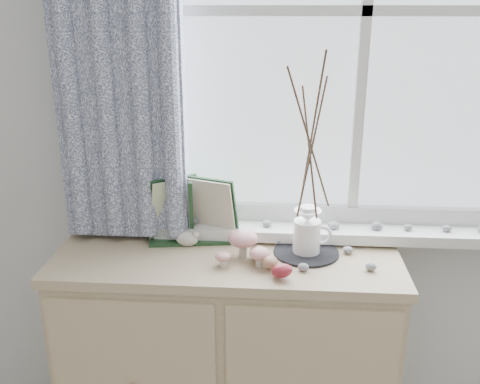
{
  "coord_description": "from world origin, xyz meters",
  "views": [
    {
      "loc": [
        0.02,
        0.09,
        1.67
      ],
      "look_at": [
        -0.1,
        1.7,
        1.1
      ],
      "focal_mm": 40.0,
      "sensor_mm": 36.0,
      "label": 1
    }
  ],
  "objects_px": {
    "sideboard": "(227,358)",
    "botanical_book": "(190,212)",
    "twig_pitcher": "(311,140)",
    "toadstool_cluster": "(245,244)"
  },
  "relations": [
    {
      "from": "sideboard",
      "to": "botanical_book",
      "type": "distance_m",
      "value": 0.57
    },
    {
      "from": "sideboard",
      "to": "botanical_book",
      "type": "relative_size",
      "value": 3.31
    },
    {
      "from": "sideboard",
      "to": "botanical_book",
      "type": "bearing_deg",
      "value": 148.62
    },
    {
      "from": "twig_pitcher",
      "to": "sideboard",
      "type": "bearing_deg",
      "value": -177.6
    },
    {
      "from": "sideboard",
      "to": "toadstool_cluster",
      "type": "height_order",
      "value": "toadstool_cluster"
    },
    {
      "from": "botanical_book",
      "to": "toadstool_cluster",
      "type": "bearing_deg",
      "value": -36.92
    },
    {
      "from": "sideboard",
      "to": "twig_pitcher",
      "type": "relative_size",
      "value": 1.69
    },
    {
      "from": "botanical_book",
      "to": "toadstool_cluster",
      "type": "height_order",
      "value": "botanical_book"
    },
    {
      "from": "toadstool_cluster",
      "to": "sideboard",
      "type": "bearing_deg",
      "value": 158.68
    },
    {
      "from": "sideboard",
      "to": "botanical_book",
      "type": "xyz_separation_m",
      "value": [
        -0.14,
        0.08,
        0.55
      ]
    }
  ]
}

